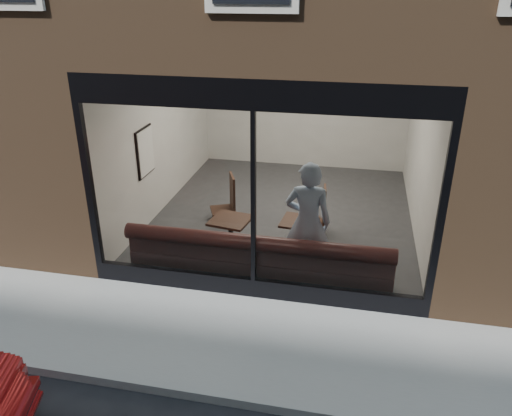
% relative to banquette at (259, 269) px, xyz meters
% --- Properties ---
extents(ground, '(120.00, 120.00, 0.00)m').
position_rel_banquette_xyz_m(ground, '(0.00, -2.45, -0.23)').
color(ground, black).
rests_on(ground, ground).
extents(sidewalk_near, '(40.00, 2.00, 0.01)m').
position_rel_banquette_xyz_m(sidewalk_near, '(0.00, -1.45, -0.22)').
color(sidewalk_near, gray).
rests_on(sidewalk_near, ground).
extents(kerb_near, '(40.00, 0.10, 0.12)m').
position_rel_banquette_xyz_m(kerb_near, '(0.00, -2.50, -0.17)').
color(kerb_near, gray).
rests_on(kerb_near, ground).
extents(host_building_pier_left, '(2.50, 12.00, 3.20)m').
position_rel_banquette_xyz_m(host_building_pier_left, '(-3.75, 5.55, 1.38)').
color(host_building_pier_left, brown).
rests_on(host_building_pier_left, ground).
extents(host_building_pier_right, '(2.50, 12.00, 3.20)m').
position_rel_banquette_xyz_m(host_building_pier_right, '(3.75, 5.55, 1.38)').
color(host_building_pier_right, brown).
rests_on(host_building_pier_right, ground).
extents(host_building_backfill, '(5.00, 6.00, 3.20)m').
position_rel_banquette_xyz_m(host_building_backfill, '(0.00, 8.55, 1.38)').
color(host_building_backfill, brown).
rests_on(host_building_backfill, ground).
extents(cafe_floor, '(6.00, 6.00, 0.00)m').
position_rel_banquette_xyz_m(cafe_floor, '(0.00, 2.55, -0.21)').
color(cafe_floor, '#2D2D30').
rests_on(cafe_floor, ground).
extents(cafe_ceiling, '(6.00, 6.00, 0.00)m').
position_rel_banquette_xyz_m(cafe_ceiling, '(0.00, 2.55, 2.97)').
color(cafe_ceiling, white).
rests_on(cafe_ceiling, host_building_upper).
extents(cafe_wall_back, '(5.00, 0.00, 5.00)m').
position_rel_banquette_xyz_m(cafe_wall_back, '(0.00, 5.54, 1.37)').
color(cafe_wall_back, beige).
rests_on(cafe_wall_back, ground).
extents(cafe_wall_left, '(0.00, 6.00, 6.00)m').
position_rel_banquette_xyz_m(cafe_wall_left, '(-2.49, 2.55, 1.37)').
color(cafe_wall_left, beige).
rests_on(cafe_wall_left, ground).
extents(cafe_wall_right, '(0.00, 6.00, 6.00)m').
position_rel_banquette_xyz_m(cafe_wall_right, '(2.49, 2.55, 1.37)').
color(cafe_wall_right, beige).
rests_on(cafe_wall_right, ground).
extents(storefront_kick, '(5.00, 0.10, 0.30)m').
position_rel_banquette_xyz_m(storefront_kick, '(0.00, -0.40, -0.08)').
color(storefront_kick, black).
rests_on(storefront_kick, ground).
extents(storefront_header, '(5.00, 0.10, 0.40)m').
position_rel_banquette_xyz_m(storefront_header, '(0.00, -0.40, 2.77)').
color(storefront_header, black).
rests_on(storefront_header, host_building_upper).
extents(storefront_mullion, '(0.06, 0.10, 2.50)m').
position_rel_banquette_xyz_m(storefront_mullion, '(0.00, -0.40, 1.32)').
color(storefront_mullion, black).
rests_on(storefront_mullion, storefront_kick).
extents(storefront_glass, '(4.80, 0.00, 4.80)m').
position_rel_banquette_xyz_m(storefront_glass, '(0.00, -0.43, 1.33)').
color(storefront_glass, white).
rests_on(storefront_glass, storefront_kick).
extents(banquette, '(4.00, 0.55, 0.45)m').
position_rel_banquette_xyz_m(banquette, '(0.00, 0.00, 0.00)').
color(banquette, '#3E1816').
rests_on(banquette, cafe_floor).
extents(person, '(0.70, 0.46, 1.92)m').
position_rel_banquette_xyz_m(person, '(0.69, 0.31, 0.74)').
color(person, '#A4BDDE').
rests_on(person, cafe_floor).
extents(cafe_table_left, '(0.70, 0.70, 0.04)m').
position_rel_banquette_xyz_m(cafe_table_left, '(-0.59, 0.57, 0.52)').
color(cafe_table_left, black).
rests_on(cafe_table_left, cafe_floor).
extents(cafe_table_right, '(0.63, 0.63, 0.04)m').
position_rel_banquette_xyz_m(cafe_table_right, '(0.52, 0.75, 0.52)').
color(cafe_table_right, black).
rests_on(cafe_table_right, cafe_floor).
extents(cafe_chair_left, '(0.61, 0.61, 0.04)m').
position_rel_banquette_xyz_m(cafe_chair_left, '(-1.11, 1.97, 0.01)').
color(cafe_chair_left, black).
rests_on(cafe_chair_left, cafe_floor).
extents(cafe_chair_right, '(0.41, 0.41, 0.04)m').
position_rel_banquette_xyz_m(cafe_chair_right, '(0.65, 1.78, 0.01)').
color(cafe_chair_right, black).
rests_on(cafe_chair_right, cafe_floor).
extents(wall_poster, '(0.02, 0.62, 0.83)m').
position_rel_banquette_xyz_m(wall_poster, '(-2.45, 1.63, 1.22)').
color(wall_poster, white).
rests_on(wall_poster, cafe_wall_left).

